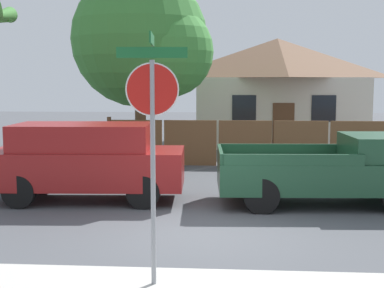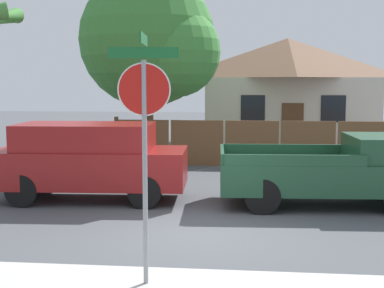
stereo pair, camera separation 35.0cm
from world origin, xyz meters
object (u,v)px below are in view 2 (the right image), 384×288
(oak_tree, at_px, (153,42))
(house, at_px, (287,88))
(red_suv, at_px, (90,159))
(stop_sign, at_px, (144,115))
(orange_pickup, at_px, (334,170))

(oak_tree, bearing_deg, house, 53.33)
(house, height_order, red_suv, house)
(house, xyz_separation_m, oak_tree, (-5.24, -7.03, 1.72))
(stop_sign, bearing_deg, orange_pickup, 51.36)
(red_suv, bearing_deg, oak_tree, 82.97)
(oak_tree, bearing_deg, red_suv, -94.01)
(house, bearing_deg, red_suv, -112.89)
(orange_pickup, xyz_separation_m, stop_sign, (-3.46, -5.25, 1.60))
(house, xyz_separation_m, orange_pickup, (0.16, -13.46, -1.72))
(oak_tree, distance_m, orange_pickup, 9.07)
(oak_tree, height_order, stop_sign, oak_tree)
(house, distance_m, oak_tree, 8.94)
(house, bearing_deg, oak_tree, -126.67)
(orange_pickup, bearing_deg, stop_sign, -126.42)
(red_suv, relative_size, stop_sign, 1.33)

